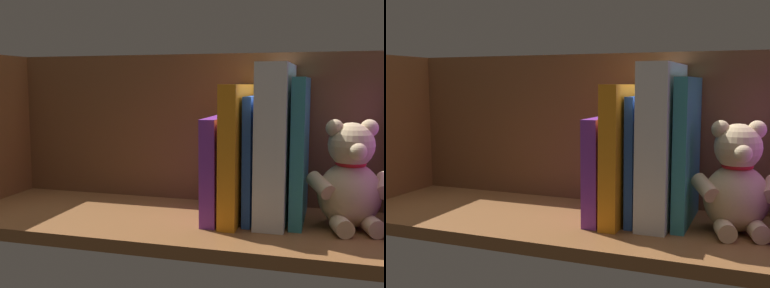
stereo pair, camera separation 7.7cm
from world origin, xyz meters
The scene contains 9 objects.
ground_plane centered at (0.00, 0.00, -1.10)cm, with size 91.29×31.76×2.20cm, color brown.
shelf_back_panel centered at (0.00, -13.63, 15.01)cm, with size 91.29×1.50×30.03cm, color brown.
shelf_side_divider centered at (43.64, 0.00, 15.01)cm, with size 2.40×25.76×30.03cm, color brown.
teddy_bear centered at (-27.17, -1.39, 8.03)cm, with size 14.27×13.55×18.25cm.
book_2 centered at (-18.68, -4.05, 12.58)cm, with size 2.18×16.86×25.16cm, color teal.
dictionary_thick_white centered at (-14.46, -3.15, 13.76)cm, with size 5.12×18.47×27.51cm, color white.
book_3 centered at (-10.61, -3.83, 10.98)cm, with size 1.44×17.31×21.96cm, color blue.
book_4 centered at (-7.84, -2.49, 11.98)cm, with size 2.96×19.97×23.96cm, color orange.
book_5 centered at (-4.45, -2.86, 9.13)cm, with size 2.68×19.25×18.25cm, color purple.
Camera 2 is at (-31.38, 79.31, 24.00)cm, focal length 45.11 mm.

